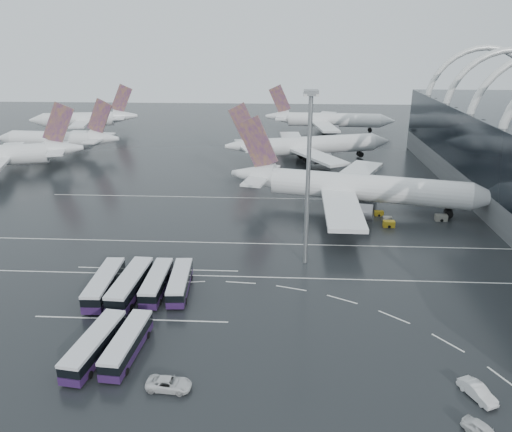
# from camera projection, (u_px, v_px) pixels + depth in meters

# --- Properties ---
(ground) EXTENTS (420.00, 420.00, 0.00)m
(ground) POSITION_uv_depth(u_px,v_px,m) (297.00, 273.00, 84.97)
(ground) COLOR black
(ground) RESTS_ON ground
(lane_marking_near) EXTENTS (120.00, 0.25, 0.01)m
(lane_marking_near) POSITION_uv_depth(u_px,v_px,m) (297.00, 278.00, 83.09)
(lane_marking_near) COLOR white
(lane_marking_near) RESTS_ON ground
(lane_marking_mid) EXTENTS (120.00, 0.25, 0.01)m
(lane_marking_mid) POSITION_uv_depth(u_px,v_px,m) (295.00, 244.00, 96.20)
(lane_marking_mid) COLOR white
(lane_marking_mid) RESTS_ON ground
(lane_marking_far) EXTENTS (120.00, 0.25, 0.01)m
(lane_marking_far) POSITION_uv_depth(u_px,v_px,m) (293.00, 199.00, 122.40)
(lane_marking_far) COLOR white
(lane_marking_far) RESTS_ON ground
(bus_bay_line_south) EXTENTS (28.00, 0.25, 0.01)m
(bus_bay_line_south) POSITION_uv_depth(u_px,v_px,m) (131.00, 319.00, 71.23)
(bus_bay_line_south) COLOR white
(bus_bay_line_south) RESTS_ON ground
(bus_bay_line_north) EXTENTS (28.00, 0.25, 0.01)m
(bus_bay_line_north) POSITION_uv_depth(u_px,v_px,m) (158.00, 269.00, 86.20)
(bus_bay_line_north) COLOR white
(bus_bay_line_north) RESTS_ON ground
(airliner_main) EXTENTS (60.34, 52.10, 20.59)m
(airliner_main) POSITION_uv_depth(u_px,v_px,m) (354.00, 188.00, 113.43)
(airliner_main) COLOR white
(airliner_main) RESTS_ON ground
(airliner_gate_b) EXTENTS (53.43, 47.40, 18.88)m
(airliner_gate_b) POSITION_uv_depth(u_px,v_px,m) (307.00, 146.00, 156.71)
(airliner_gate_b) COLOR white
(airliner_gate_b) RESTS_ON ground
(airliner_gate_c) EXTENTS (52.09, 48.00, 18.56)m
(airliner_gate_c) POSITION_uv_depth(u_px,v_px,m) (327.00, 120.00, 202.29)
(airliner_gate_c) COLOR white
(airliner_gate_c) RESTS_ON ground
(jet_remote_west) EXTENTS (44.97, 36.53, 19.82)m
(jet_remote_west) POSITION_uv_depth(u_px,v_px,m) (5.00, 155.00, 143.48)
(jet_remote_west) COLOR white
(jet_remote_west) RESTS_ON ground
(jet_remote_mid) EXTENTS (42.86, 34.54, 18.67)m
(jet_remote_mid) POSITION_uv_depth(u_px,v_px,m) (60.00, 140.00, 164.73)
(jet_remote_mid) COLOR white
(jet_remote_mid) RESTS_ON ground
(jet_remote_far) EXTENTS (42.99, 34.79, 18.74)m
(jet_remote_far) POSITION_uv_depth(u_px,v_px,m) (86.00, 119.00, 203.33)
(jet_remote_far) COLOR white
(jet_remote_far) RESTS_ON ground
(bus_row_near_a) EXTENTS (3.48, 13.30, 3.25)m
(bus_row_near_a) POSITION_uv_depth(u_px,v_px,m) (104.00, 284.00, 77.35)
(bus_row_near_a) COLOR #2E1441
(bus_row_near_a) RESTS_ON ground
(bus_row_near_b) EXTENTS (3.83, 13.92, 3.39)m
(bus_row_near_b) POSITION_uv_depth(u_px,v_px,m) (130.00, 285.00, 77.04)
(bus_row_near_b) COLOR #2E1441
(bus_row_near_b) RESTS_ON ground
(bus_row_near_c) EXTENTS (3.03, 12.32, 3.03)m
(bus_row_near_c) POSITION_uv_depth(u_px,v_px,m) (157.00, 282.00, 78.15)
(bus_row_near_c) COLOR #2E1441
(bus_row_near_c) RESTS_ON ground
(bus_row_near_d) EXTENTS (3.52, 12.21, 2.97)m
(bus_row_near_d) POSITION_uv_depth(u_px,v_px,m) (180.00, 282.00, 78.31)
(bus_row_near_d) COLOR #2E1441
(bus_row_near_d) RESTS_ON ground
(bus_row_far_b) EXTENTS (4.47, 12.86, 3.10)m
(bus_row_far_b) POSITION_uv_depth(u_px,v_px,m) (95.00, 345.00, 62.47)
(bus_row_far_b) COLOR #2E1441
(bus_row_far_b) RESTS_ON ground
(bus_row_far_c) EXTENTS (3.62, 12.22, 2.97)m
(bus_row_far_c) POSITION_uv_depth(u_px,v_px,m) (127.00, 344.00, 62.90)
(bus_row_far_c) COLOR #2E1441
(bus_row_far_c) RESTS_ON ground
(van_curve_a) EXTENTS (5.38, 2.77, 1.45)m
(van_curve_a) POSITION_uv_depth(u_px,v_px,m) (169.00, 384.00, 57.12)
(van_curve_a) COLOR silver
(van_curve_a) RESTS_ON ground
(van_curve_b) EXTENTS (4.01, 4.49, 1.47)m
(van_curve_b) POSITION_uv_depth(u_px,v_px,m) (483.00, 431.00, 50.37)
(van_curve_b) COLOR silver
(van_curve_b) RESTS_ON ground
(van_curve_c) EXTENTS (3.55, 5.05, 1.58)m
(van_curve_c) POSITION_uv_depth(u_px,v_px,m) (478.00, 392.00, 55.79)
(van_curve_c) COLOR silver
(van_curve_c) RESTS_ON ground
(floodlight_mast) EXTENTS (2.30, 2.30, 29.97)m
(floodlight_mast) POSITION_uv_depth(u_px,v_px,m) (309.00, 159.00, 82.21)
(floodlight_mast) COLOR gray
(floodlight_mast) RESTS_ON ground
(gse_cart_belly_a) EXTENTS (2.39, 1.41, 1.30)m
(gse_cart_belly_a) POSITION_uv_depth(u_px,v_px,m) (389.00, 224.00, 104.59)
(gse_cart_belly_a) COLOR #AF8B17
(gse_cart_belly_a) RESTS_ON ground
(gse_cart_belly_b) EXTENTS (1.98, 1.17, 1.08)m
(gse_cart_belly_b) POSITION_uv_depth(u_px,v_px,m) (387.00, 219.00, 107.66)
(gse_cart_belly_b) COLOR slate
(gse_cart_belly_b) RESTS_ON ground
(gse_cart_belly_d) EXTENTS (2.50, 1.48, 1.36)m
(gse_cart_belly_d) POSITION_uv_depth(u_px,v_px,m) (441.00, 218.00, 108.00)
(gse_cart_belly_d) COLOR slate
(gse_cart_belly_d) RESTS_ON ground
(gse_cart_belly_e) EXTENTS (1.96, 1.16, 1.07)m
(gse_cart_belly_e) POSITION_uv_depth(u_px,v_px,m) (379.00, 213.00, 111.04)
(gse_cart_belly_e) COLOR #AF8B17
(gse_cart_belly_e) RESTS_ON ground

